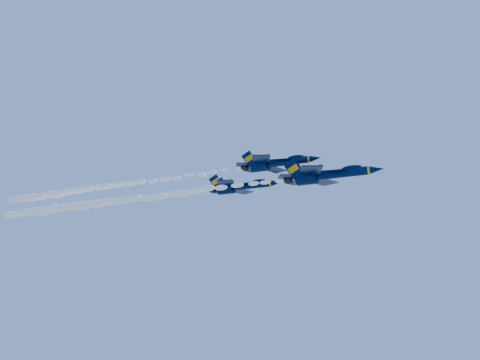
% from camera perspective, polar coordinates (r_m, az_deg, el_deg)
% --- Properties ---
extents(jet_lead, '(16.73, 13.73, 6.22)m').
position_cam_1_polar(jet_lead, '(80.21, 10.46, 0.64)').
color(jet_lead, '#000C30').
extents(smoke_trail_jet_lead, '(61.76, 2.27, 2.04)m').
position_cam_1_polar(smoke_trail_jet_lead, '(95.95, -12.13, -2.19)').
color(smoke_trail_jet_lead, white).
extents(jet_second, '(15.07, 12.37, 5.60)m').
position_cam_1_polar(jet_second, '(85.93, 4.34, 2.07)').
color(jet_second, '#000C30').
extents(smoke_trail_jet_second, '(61.76, 2.04, 1.84)m').
position_cam_1_polar(smoke_trail_jet_second, '(103.95, -15.38, -0.75)').
color(smoke_trail_jet_second, white).
extents(jet_third, '(16.17, 13.27, 6.01)m').
position_cam_1_polar(jet_third, '(97.89, 0.02, -0.78)').
color(jet_third, '#000C30').
extents(smoke_trail_jet_third, '(61.76, 2.19, 1.97)m').
position_cam_1_polar(smoke_trail_jet_third, '(117.95, -17.01, -2.85)').
color(smoke_trail_jet_third, white).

